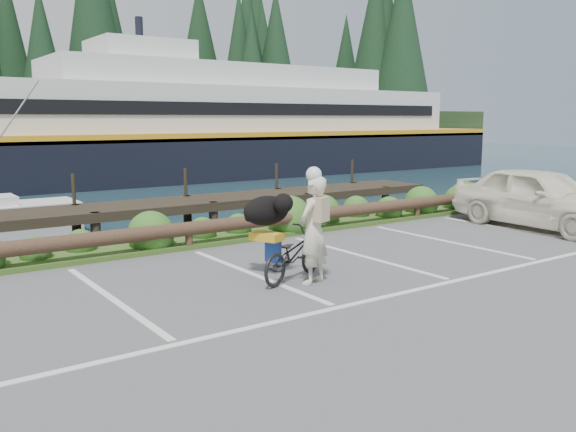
# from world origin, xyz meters

# --- Properties ---
(ground) EXTENTS (72.00, 72.00, 0.00)m
(ground) POSITION_xyz_m (0.00, 0.00, 0.00)
(ground) COLOR #4E4E50
(vegetation_strip) EXTENTS (34.00, 1.60, 0.10)m
(vegetation_strip) POSITION_xyz_m (0.00, 5.30, 0.05)
(vegetation_strip) COLOR #3D5B21
(vegetation_strip) RESTS_ON ground
(log_rail) EXTENTS (32.00, 0.30, 0.60)m
(log_rail) POSITION_xyz_m (0.00, 4.60, 0.00)
(log_rail) COLOR #443021
(log_rail) RESTS_ON ground
(bicycle) EXTENTS (1.84, 1.21, 0.91)m
(bicycle) POSITION_xyz_m (0.38, 1.29, 0.46)
(bicycle) COLOR black
(bicycle) RESTS_ON ground
(cyclist) EXTENTS (0.79, 0.66, 1.84)m
(cyclist) POSITION_xyz_m (0.53, 0.91, 0.92)
(cyclist) COLOR beige
(cyclist) RESTS_ON ground
(dog) EXTENTS (0.76, 1.01, 0.53)m
(dog) POSITION_xyz_m (0.17, 1.80, 1.18)
(dog) COLOR black
(dog) RESTS_ON bicycle
(parked_car) EXTENTS (2.11, 4.71, 1.57)m
(parked_car) POSITION_xyz_m (8.49, 1.79, 0.79)
(parked_car) COLOR white
(parked_car) RESTS_ON ground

